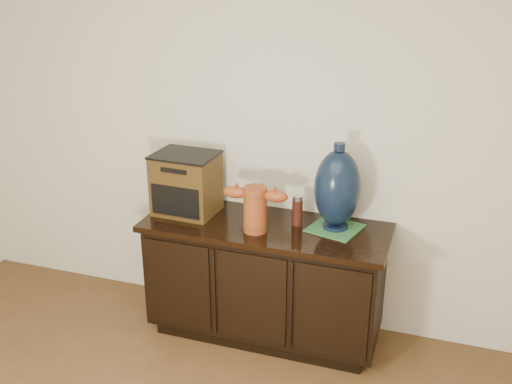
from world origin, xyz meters
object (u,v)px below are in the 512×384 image
(lamp_base, at_px, (337,188))
(spray_can, at_px, (297,211))
(sideboard, at_px, (265,279))
(terracotta_vessel, at_px, (255,207))
(tv_radio, at_px, (186,183))

(lamp_base, relative_size, spray_can, 2.79)
(sideboard, relative_size, lamp_base, 2.86)
(terracotta_vessel, distance_m, lamp_base, 0.48)
(sideboard, height_order, terracotta_vessel, terracotta_vessel)
(lamp_base, bearing_deg, spray_can, -176.10)
(spray_can, bearing_deg, terracotta_vessel, -142.28)
(sideboard, distance_m, spray_can, 0.49)
(terracotta_vessel, bearing_deg, spray_can, 34.20)
(spray_can, bearing_deg, lamp_base, 3.90)
(sideboard, bearing_deg, lamp_base, 11.11)
(spray_can, bearing_deg, tv_radio, -177.32)
(terracotta_vessel, relative_size, spray_can, 2.07)
(tv_radio, height_order, lamp_base, lamp_base)
(terracotta_vessel, height_order, spray_can, terracotta_vessel)
(sideboard, relative_size, terracotta_vessel, 3.84)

